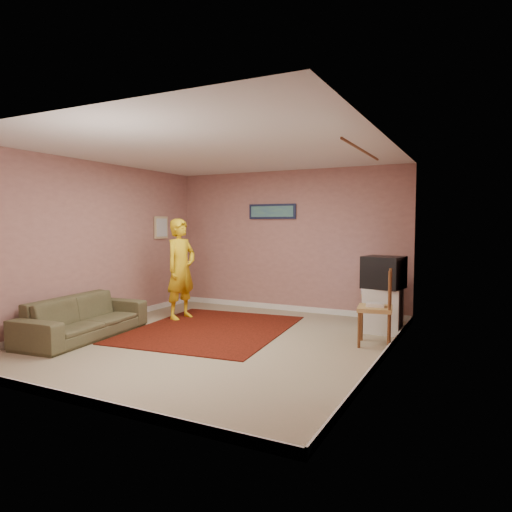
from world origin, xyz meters
The scene contains 26 objects.
ground centered at (0.00, 0.00, 0.00)m, with size 5.00×5.00×0.00m, color gray.
wall_back centered at (0.00, 2.50, 1.30)m, with size 4.50×0.02×2.60m, color #A9776F.
wall_front centered at (0.00, -2.50, 1.30)m, with size 4.50×0.02×2.60m, color #A9776F.
wall_left centered at (-2.25, 0.00, 1.30)m, with size 0.02×5.00×2.60m, color #A9776F.
wall_right centered at (2.25, 0.00, 1.30)m, with size 0.02×5.00×2.60m, color #A9776F.
ceiling centered at (0.00, 0.00, 2.60)m, with size 4.50×5.00×0.02m, color silver.
baseboard_back centered at (0.00, 2.49, 0.05)m, with size 4.50×0.02×0.10m, color silver.
baseboard_front centered at (0.00, -2.49, 0.05)m, with size 4.50×0.02×0.10m, color silver.
baseboard_left centered at (-2.24, 0.00, 0.05)m, with size 0.02×5.00×0.10m, color silver.
baseboard_right centered at (2.24, 0.00, 0.05)m, with size 0.02×5.00×0.10m, color silver.
window centered at (2.24, -0.90, 1.45)m, with size 0.01×1.10×1.50m, color black.
curtain_sheer centered at (2.23, -1.05, 1.25)m, with size 0.01×0.75×2.10m, color white.
curtain_floral centered at (2.21, -0.35, 1.25)m, with size 0.01×0.35×2.10m, color beige.
curtain_rod centered at (2.20, -0.90, 2.32)m, with size 0.02×0.02×1.40m, color brown.
picture_back centered at (-0.30, 2.47, 1.85)m, with size 0.95×0.04×0.28m.
picture_left centered at (-2.22, 1.60, 1.55)m, with size 0.04×0.38×0.42m.
area_rug centered at (-0.43, 0.53, 0.01)m, with size 2.18×2.73×0.01m, color black.
tv_cabinet centered at (1.95, 1.54, 0.33)m, with size 0.52×0.47×0.66m, color silver.
crt_tv centered at (1.94, 1.54, 0.90)m, with size 0.63×0.58×0.47m.
chair_a centered at (1.68, 2.20, 0.56)m, with size 0.49×0.47×0.49m.
dvd_player centered at (1.68, 2.20, 0.50)m, with size 0.37×0.26×0.06m, color #AAA9AE.
blue_throw centered at (1.68, 2.20, 0.73)m, with size 0.43×0.05×0.45m, color #7D93CC.
chair_b centered at (2.00, 0.75, 0.62)m, with size 0.51×0.52×0.55m.
game_console centered at (2.00, 0.75, 0.54)m, with size 0.23×0.17×0.05m, color white.
sofa centered at (-1.80, -0.69, 0.29)m, with size 1.98×0.78×0.58m, color #4D4A2E.
person centered at (-1.33, 1.00, 0.85)m, with size 0.62×0.41×1.71m, color gold.
Camera 1 is at (3.29, -5.31, 1.61)m, focal length 32.00 mm.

